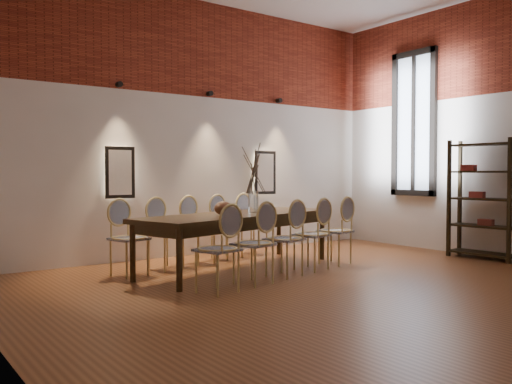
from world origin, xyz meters
TOP-DOWN VIEW (x-y plane):
  - floor at (0.00, 0.00)m, footprint 7.00×7.00m
  - wall_back at (0.00, 3.55)m, footprint 7.00×0.10m
  - brick_band_back at (0.00, 3.48)m, footprint 7.00×0.02m
  - niche_left at (-1.30, 3.45)m, footprint 0.36×0.06m
  - niche_right at (1.30, 3.45)m, footprint 0.36×0.06m
  - spot_fixture_left at (-1.30, 3.42)m, footprint 0.08×0.10m
  - spot_fixture_mid at (0.20, 3.42)m, footprint 0.08×0.10m
  - spot_fixture_right at (1.60, 3.42)m, footprint 0.08×0.10m
  - window_glass at (3.46, 2.00)m, footprint 0.02×0.78m
  - window_frame at (3.44, 2.00)m, footprint 0.08×0.90m
  - window_mullion at (3.44, 2.00)m, footprint 0.06×0.06m
  - dining_table at (-0.22, 2.00)m, footprint 3.16×1.68m
  - chair_near_a at (-1.21, 0.97)m, footprint 0.53×0.53m
  - chair_near_b at (-0.62, 1.11)m, footprint 0.53×0.53m
  - chair_near_c at (-0.04, 1.26)m, footprint 0.53×0.53m
  - chair_near_d at (0.55, 1.41)m, footprint 0.53×0.53m
  - chair_near_e at (1.14, 1.56)m, footprint 0.53×0.53m
  - chair_far_a at (-1.58, 2.45)m, footprint 0.53×0.53m
  - chair_far_b at (-1.00, 2.60)m, footprint 0.53×0.53m
  - chair_far_c at (-0.41, 2.75)m, footprint 0.53×0.53m
  - chair_far_d at (0.17, 2.89)m, footprint 0.53×0.53m
  - chair_far_e at (0.76, 3.04)m, footprint 0.53×0.53m
  - vase at (0.08, 2.08)m, footprint 0.14×0.14m
  - dried_branches at (0.08, 2.08)m, footprint 0.50×0.50m
  - bowl at (-0.54, 1.87)m, footprint 0.24×0.24m
  - book at (-0.26, 2.14)m, footprint 0.30×0.24m
  - shelving_rack at (3.28, 0.59)m, footprint 0.44×1.02m

SIDE VIEW (x-z plane):
  - floor at x=0.00m, z-range -0.02..0.00m
  - dining_table at x=-0.22m, z-range 0.00..0.75m
  - chair_near_a at x=-1.21m, z-range 0.00..0.94m
  - chair_near_b at x=-0.62m, z-range 0.00..0.94m
  - chair_near_c at x=-0.04m, z-range 0.00..0.94m
  - chair_near_d at x=0.55m, z-range 0.00..0.94m
  - chair_near_e at x=1.14m, z-range 0.00..0.94m
  - chair_far_a at x=-1.58m, z-range 0.00..0.94m
  - chair_far_b at x=-1.00m, z-range 0.00..0.94m
  - chair_far_c at x=-0.41m, z-range 0.00..0.94m
  - chair_far_d at x=0.17m, z-range 0.00..0.94m
  - chair_far_e at x=0.76m, z-range 0.00..0.94m
  - book at x=-0.26m, z-range 0.75..0.78m
  - bowl at x=-0.54m, z-range 0.75..0.93m
  - vase at x=0.08m, z-range 0.75..1.05m
  - shelving_rack at x=3.28m, z-range 0.00..1.80m
  - niche_left at x=-1.30m, z-range 0.97..1.63m
  - niche_right at x=1.30m, z-range 0.97..1.63m
  - dried_branches at x=0.08m, z-range 1.00..1.70m
  - wall_back at x=0.00m, z-range 0.00..4.00m
  - window_glass at x=3.46m, z-range 0.96..3.34m
  - window_frame at x=3.44m, z-range 0.90..3.40m
  - window_mullion at x=3.44m, z-range 0.95..3.35m
  - spot_fixture_left at x=-1.30m, z-range 2.51..2.59m
  - spot_fixture_mid at x=0.20m, z-range 2.51..2.59m
  - spot_fixture_right at x=1.60m, z-range 2.51..2.59m
  - brick_band_back at x=0.00m, z-range 2.50..4.00m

